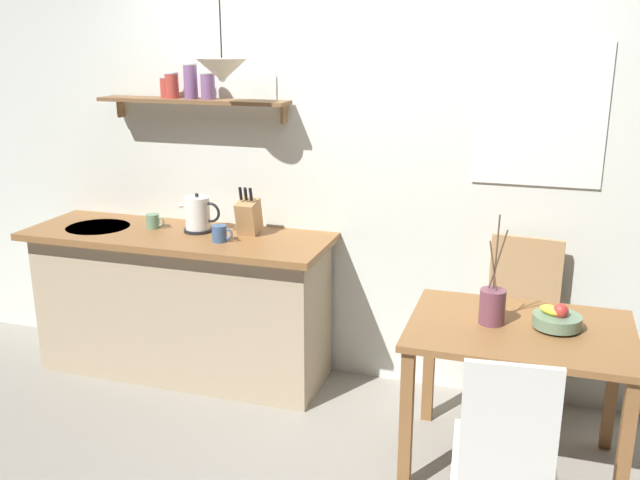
{
  "coord_description": "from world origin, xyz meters",
  "views": [
    {
      "loc": [
        1.01,
        -3.25,
        2.03
      ],
      "look_at": [
        -0.1,
        0.25,
        0.95
      ],
      "focal_mm": 39.74,
      "sensor_mm": 36.0,
      "label": 1
    }
  ],
  "objects_px": {
    "coffee_mug_spare": "(220,234)",
    "pendant_lamp": "(222,70)",
    "dining_table": "(519,350)",
    "coffee_mug_by_sink": "(153,221)",
    "fruit_bowl": "(557,319)",
    "knife_block": "(249,216)",
    "dining_chair_far": "(519,321)",
    "electric_kettle": "(198,215)",
    "dining_chair_near": "(505,453)",
    "twig_vase": "(492,306)"
  },
  "relations": [
    {
      "from": "fruit_bowl",
      "to": "twig_vase",
      "type": "bearing_deg",
      "value": -175.13
    },
    {
      "from": "dining_chair_near",
      "to": "coffee_mug_spare",
      "type": "distance_m",
      "value": 1.99
    },
    {
      "from": "coffee_mug_spare",
      "to": "pendant_lamp",
      "type": "height_order",
      "value": "pendant_lamp"
    },
    {
      "from": "coffee_mug_spare",
      "to": "coffee_mug_by_sink",
      "type": "bearing_deg",
      "value": 164.62
    },
    {
      "from": "dining_chair_near",
      "to": "dining_chair_far",
      "type": "distance_m",
      "value": 1.24
    },
    {
      "from": "coffee_mug_by_sink",
      "to": "coffee_mug_spare",
      "type": "bearing_deg",
      "value": -15.38
    },
    {
      "from": "dining_chair_far",
      "to": "knife_block",
      "type": "bearing_deg",
      "value": -179.15
    },
    {
      "from": "dining_chair_far",
      "to": "coffee_mug_by_sink",
      "type": "distance_m",
      "value": 2.19
    },
    {
      "from": "fruit_bowl",
      "to": "coffee_mug_spare",
      "type": "xyz_separation_m",
      "value": [
        -1.81,
        0.3,
        0.17
      ]
    },
    {
      "from": "dining_table",
      "to": "dining_chair_near",
      "type": "distance_m",
      "value": 0.71
    },
    {
      "from": "dining_table",
      "to": "knife_block",
      "type": "xyz_separation_m",
      "value": [
        -1.56,
        0.52,
        0.39
      ]
    },
    {
      "from": "fruit_bowl",
      "to": "knife_block",
      "type": "height_order",
      "value": "knife_block"
    },
    {
      "from": "dining_chair_near",
      "to": "dining_chair_far",
      "type": "height_order",
      "value": "dining_chair_far"
    },
    {
      "from": "knife_block",
      "to": "dining_chair_near",
      "type": "bearing_deg",
      "value": -38.12
    },
    {
      "from": "knife_block",
      "to": "coffee_mug_by_sink",
      "type": "distance_m",
      "value": 0.61
    },
    {
      "from": "dining_chair_far",
      "to": "fruit_bowl",
      "type": "relative_size",
      "value": 4.5
    },
    {
      "from": "knife_block",
      "to": "dining_table",
      "type": "bearing_deg",
      "value": -18.27
    },
    {
      "from": "dining_chair_near",
      "to": "coffee_mug_by_sink",
      "type": "xyz_separation_m",
      "value": [
        -2.15,
        1.17,
        0.44
      ]
    },
    {
      "from": "electric_kettle",
      "to": "coffee_mug_spare",
      "type": "bearing_deg",
      "value": -36.3
    },
    {
      "from": "dining_table",
      "to": "coffee_mug_spare",
      "type": "bearing_deg",
      "value": 168.79
    },
    {
      "from": "dining_chair_far",
      "to": "knife_block",
      "type": "height_order",
      "value": "knife_block"
    },
    {
      "from": "dining_chair_far",
      "to": "electric_kettle",
      "type": "bearing_deg",
      "value": -178.31
    },
    {
      "from": "dining_table",
      "to": "pendant_lamp",
      "type": "distance_m",
      "value": 2.08
    },
    {
      "from": "coffee_mug_by_sink",
      "to": "pendant_lamp",
      "type": "bearing_deg",
      "value": -8.68
    },
    {
      "from": "electric_kettle",
      "to": "coffee_mug_by_sink",
      "type": "relative_size",
      "value": 2.21
    },
    {
      "from": "dining_table",
      "to": "dining_chair_near",
      "type": "relative_size",
      "value": 1.09
    },
    {
      "from": "dining_chair_near",
      "to": "pendant_lamp",
      "type": "distance_m",
      "value": 2.37
    },
    {
      "from": "knife_block",
      "to": "coffee_mug_spare",
      "type": "relative_size",
      "value": 2.31
    },
    {
      "from": "dining_table",
      "to": "twig_vase",
      "type": "height_order",
      "value": "twig_vase"
    },
    {
      "from": "twig_vase",
      "to": "coffee_mug_spare",
      "type": "height_order",
      "value": "twig_vase"
    },
    {
      "from": "dining_table",
      "to": "dining_chair_far",
      "type": "distance_m",
      "value": 0.54
    },
    {
      "from": "knife_block",
      "to": "coffee_mug_by_sink",
      "type": "height_order",
      "value": "knife_block"
    },
    {
      "from": "knife_block",
      "to": "coffee_mug_by_sink",
      "type": "bearing_deg",
      "value": -175.39
    },
    {
      "from": "knife_block",
      "to": "coffee_mug_spare",
      "type": "height_order",
      "value": "knife_block"
    },
    {
      "from": "dining_chair_far",
      "to": "twig_vase",
      "type": "relative_size",
      "value": 1.88
    },
    {
      "from": "electric_kettle",
      "to": "coffee_mug_spare",
      "type": "relative_size",
      "value": 2.06
    },
    {
      "from": "knife_block",
      "to": "coffee_mug_spare",
      "type": "bearing_deg",
      "value": -117.48
    },
    {
      "from": "dining_chair_near",
      "to": "electric_kettle",
      "type": "relative_size",
      "value": 3.65
    },
    {
      "from": "dining_table",
      "to": "coffee_mug_spare",
      "type": "relative_size",
      "value": 8.14
    },
    {
      "from": "dining_table",
      "to": "coffee_mug_spare",
      "type": "distance_m",
      "value": 1.73
    },
    {
      "from": "dining_chair_near",
      "to": "coffee_mug_spare",
      "type": "xyz_separation_m",
      "value": [
        -1.65,
        1.03,
        0.44
      ]
    },
    {
      "from": "dining_chair_far",
      "to": "fruit_bowl",
      "type": "height_order",
      "value": "dining_chair_far"
    },
    {
      "from": "dining_chair_near",
      "to": "knife_block",
      "type": "relative_size",
      "value": 3.24
    },
    {
      "from": "knife_block",
      "to": "twig_vase",
      "type": "bearing_deg",
      "value": -19.58
    },
    {
      "from": "fruit_bowl",
      "to": "coffee_mug_by_sink",
      "type": "height_order",
      "value": "coffee_mug_by_sink"
    },
    {
      "from": "twig_vase",
      "to": "coffee_mug_by_sink",
      "type": "relative_size",
      "value": 4.52
    },
    {
      "from": "electric_kettle",
      "to": "coffee_mug_by_sink",
      "type": "distance_m",
      "value": 0.3
    },
    {
      "from": "coffee_mug_by_sink",
      "to": "fruit_bowl",
      "type": "bearing_deg",
      "value": -10.64
    },
    {
      "from": "electric_kettle",
      "to": "knife_block",
      "type": "xyz_separation_m",
      "value": [
        0.31,
        0.03,
        0.01
      ]
    },
    {
      "from": "dining_table",
      "to": "dining_chair_far",
      "type": "relative_size",
      "value": 1.03
    }
  ]
}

